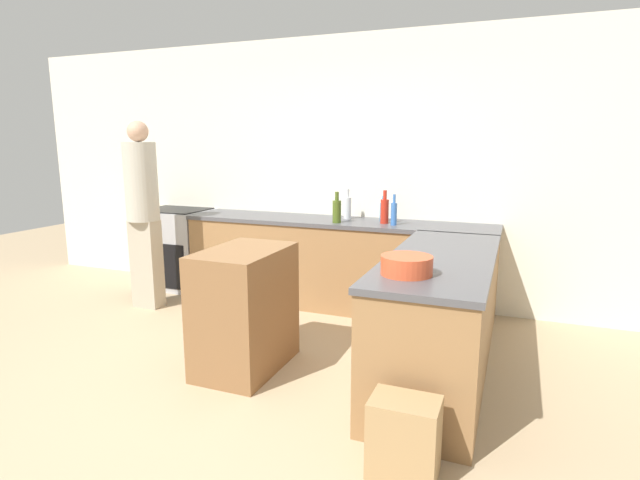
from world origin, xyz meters
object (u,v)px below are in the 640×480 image
at_px(mixing_bowl, 407,265).
at_px(water_bottle_blue, 394,213).
at_px(vinegar_bottle_clear, 347,207).
at_px(dish_soap_bottle, 383,211).
at_px(person_by_range, 143,207).
at_px(hot_sauce_bottle, 385,210).
at_px(olive_oil_bottle, 337,211).
at_px(paper_bag, 404,438).
at_px(island_table, 245,309).
at_px(range_oven, 177,248).

xyz_separation_m(mixing_bowl, water_bottle_blue, (-0.48, 1.71, 0.06)).
height_order(mixing_bowl, water_bottle_blue, water_bottle_blue).
relative_size(vinegar_bottle_clear, dish_soap_bottle, 1.23).
bearing_deg(person_by_range, vinegar_bottle_clear, 23.84).
bearing_deg(hot_sauce_bottle, olive_oil_bottle, -162.82).
bearing_deg(vinegar_bottle_clear, hot_sauce_bottle, -18.14).
height_order(water_bottle_blue, dish_soap_bottle, water_bottle_blue).
relative_size(water_bottle_blue, dish_soap_bottle, 1.18).
distance_m(mixing_bowl, dish_soap_bottle, 2.01).
xyz_separation_m(dish_soap_bottle, paper_bag, (0.76, -2.48, -0.78)).
relative_size(island_table, water_bottle_blue, 3.12).
bearing_deg(person_by_range, dish_soap_bottle, 20.10).
relative_size(mixing_bowl, person_by_range, 0.16).
height_order(hot_sauce_bottle, dish_soap_bottle, hot_sauce_bottle).
relative_size(island_table, vinegar_bottle_clear, 2.99).
bearing_deg(island_table, water_bottle_blue, 63.41).
bearing_deg(water_bottle_blue, island_table, -116.59).
bearing_deg(person_by_range, paper_bag, -29.12).
bearing_deg(hot_sauce_bottle, vinegar_bottle_clear, 161.86).
height_order(water_bottle_blue, olive_oil_bottle, olive_oil_bottle).
xyz_separation_m(water_bottle_blue, dish_soap_bottle, (-0.15, 0.20, -0.02)).
distance_m(mixing_bowl, paper_bag, 0.94).
distance_m(range_oven, vinegar_bottle_clear, 2.11).
height_order(range_oven, hot_sauce_bottle, hot_sauce_bottle).
height_order(hot_sauce_bottle, paper_bag, hot_sauce_bottle).
bearing_deg(range_oven, hot_sauce_bottle, -0.84).
bearing_deg(person_by_range, water_bottle_blue, 14.44).
relative_size(range_oven, paper_bag, 2.19).
bearing_deg(island_table, vinegar_bottle_clear, 82.66).
bearing_deg(vinegar_bottle_clear, island_table, -97.34).
relative_size(dish_soap_bottle, person_by_range, 0.13).
bearing_deg(dish_soap_bottle, paper_bag, -72.84).
bearing_deg(person_by_range, range_oven, 104.02).
bearing_deg(mixing_bowl, hot_sauce_bottle, 108.32).
relative_size(olive_oil_bottle, paper_bag, 0.72).
bearing_deg(paper_bag, water_bottle_blue, 105.10).
bearing_deg(paper_bag, hot_sauce_bottle, 107.08).
xyz_separation_m(mixing_bowl, person_by_range, (-2.85, 1.10, 0.07)).
bearing_deg(vinegar_bottle_clear, range_oven, -177.17).
distance_m(range_oven, paper_bag, 3.97).
xyz_separation_m(hot_sauce_bottle, person_by_range, (-2.27, -0.68, 0.00)).
height_order(range_oven, vinegar_bottle_clear, vinegar_bottle_clear).
bearing_deg(dish_soap_bottle, olive_oil_bottle, -145.56).
bearing_deg(person_by_range, hot_sauce_bottle, 16.73).
distance_m(person_by_range, paper_bag, 3.51).
height_order(mixing_bowl, person_by_range, person_by_range).
xyz_separation_m(vinegar_bottle_clear, water_bottle_blue, (0.52, -0.21, -0.01)).
relative_size(mixing_bowl, hot_sauce_bottle, 0.96).
distance_m(range_oven, mixing_bowl, 3.57).
bearing_deg(olive_oil_bottle, range_oven, 175.18).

